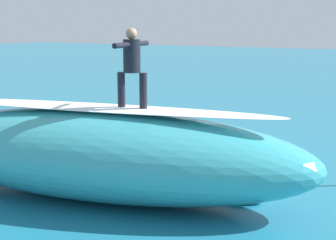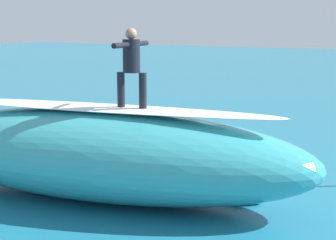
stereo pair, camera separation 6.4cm
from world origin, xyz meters
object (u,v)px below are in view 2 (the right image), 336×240
at_px(surfboard_paddling, 195,159).
at_px(surfer_paddling, 198,152).
at_px(surfboard_riding, 132,110).
at_px(surfer_riding, 131,62).

xyz_separation_m(surfboard_paddling, surfer_paddling, (-0.03, -0.12, 0.16)).
distance_m(surfboard_paddling, surfer_paddling, 0.20).
distance_m(surfboard_riding, surfer_paddling, 3.85).
bearing_deg(surfer_riding, surfer_paddling, -94.04).
distance_m(surfboard_riding, surfer_riding, 0.93).
bearing_deg(surfboard_paddling, surfer_riding, 21.60).
xyz_separation_m(surfboard_riding, surfboard_paddling, (0.29, -3.36, -1.80)).
height_order(surfer_riding, surfboard_paddling, surfer_riding).
xyz_separation_m(surfer_riding, surfer_paddling, (0.25, -3.48, -2.57)).
relative_size(surfboard_paddling, surfer_paddling, 1.45).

